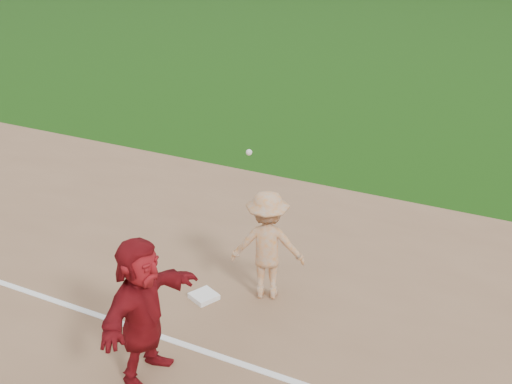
% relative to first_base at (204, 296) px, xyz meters
% --- Properties ---
extents(ground, '(160.00, 160.00, 0.00)m').
position_rel_first_base_xyz_m(ground, '(0.23, -0.26, -0.06)').
color(ground, '#18420C').
rests_on(ground, ground).
extents(foul_line, '(60.00, 0.10, 0.01)m').
position_rel_first_base_xyz_m(foul_line, '(0.23, -1.06, -0.03)').
color(foul_line, white).
rests_on(foul_line, infield_dirt).
extents(first_base, '(0.46, 0.46, 0.08)m').
position_rel_first_base_xyz_m(first_base, '(0.00, 0.00, 0.00)').
color(first_base, white).
rests_on(first_base, infield_dirt).
extents(base_runner, '(0.57, 1.75, 1.88)m').
position_rel_first_base_xyz_m(base_runner, '(0.24, -1.74, 0.90)').
color(base_runner, maroon).
rests_on(base_runner, infield_dirt).
extents(first_base_play, '(1.23, 0.97, 2.35)m').
position_rel_first_base_xyz_m(first_base_play, '(0.78, 0.52, 0.80)').
color(first_base_play, '#A9A9AC').
rests_on(first_base_play, infield_dirt).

